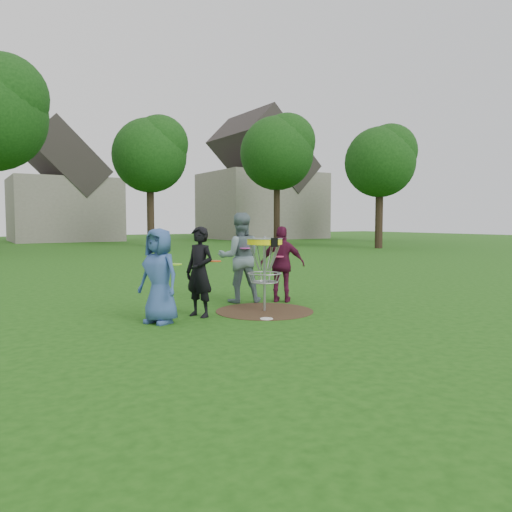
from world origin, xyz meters
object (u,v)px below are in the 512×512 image
player_blue (159,276)px  player_grey (240,258)px  disc_golf_basket (265,256)px  player_maroon (282,264)px  player_black (200,272)px

player_blue → player_grey: bearing=91.4°
player_blue → disc_golf_basket: bearing=63.4°
player_maroon → disc_golf_basket: bearing=80.8°
player_blue → player_grey: (2.15, 1.14, 0.14)m
player_grey → player_maroon: player_grey is taller
player_grey → player_maroon: bearing=171.3°
player_grey → disc_golf_basket: size_ratio=1.32×
player_grey → player_maroon: (0.75, -0.44, -0.14)m
disc_golf_basket → player_blue: bearing=-180.0°
player_maroon → disc_golf_basket: player_maroon is taller
player_blue → player_maroon: 2.98m
player_blue → player_black: player_black is taller
player_black → player_grey: (1.36, 0.99, 0.13)m
player_blue → player_grey: 2.43m
player_blue → player_black: bearing=74.3°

